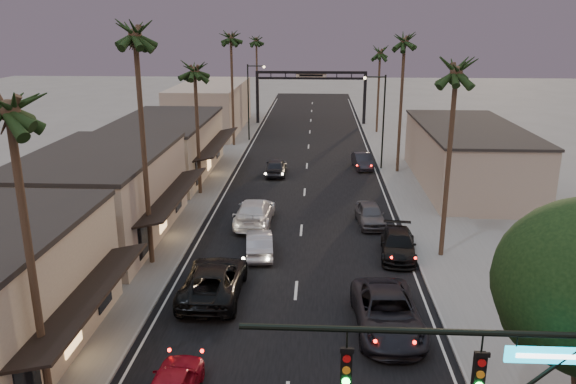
# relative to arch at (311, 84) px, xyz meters

# --- Properties ---
(ground) EXTENTS (200.00, 200.00, 0.00)m
(ground) POSITION_rel_arch_xyz_m (0.00, -30.00, -5.53)
(ground) COLOR slate
(ground) RESTS_ON ground
(road) EXTENTS (14.00, 120.00, 0.02)m
(road) POSITION_rel_arch_xyz_m (0.00, -25.00, -5.53)
(road) COLOR black
(road) RESTS_ON ground
(sidewalk_left) EXTENTS (5.00, 92.00, 0.12)m
(sidewalk_left) POSITION_rel_arch_xyz_m (-9.50, -18.00, -5.47)
(sidewalk_left) COLOR slate
(sidewalk_left) RESTS_ON ground
(sidewalk_right) EXTENTS (5.00, 92.00, 0.12)m
(sidewalk_right) POSITION_rel_arch_xyz_m (9.50, -18.00, -5.47)
(sidewalk_right) COLOR slate
(sidewalk_right) RESTS_ON ground
(storefront_mid) EXTENTS (8.00, 14.00, 5.50)m
(storefront_mid) POSITION_rel_arch_xyz_m (-13.00, -44.00, -2.78)
(storefront_mid) COLOR gray
(storefront_mid) RESTS_ON ground
(storefront_far) EXTENTS (8.00, 16.00, 5.00)m
(storefront_far) POSITION_rel_arch_xyz_m (-13.00, -28.00, -3.03)
(storefront_far) COLOR tan
(storefront_far) RESTS_ON ground
(storefront_dist) EXTENTS (8.00, 20.00, 6.00)m
(storefront_dist) POSITION_rel_arch_xyz_m (-13.00, -5.00, -2.53)
(storefront_dist) COLOR gray
(storefront_dist) RESTS_ON ground
(building_right) EXTENTS (8.00, 18.00, 5.00)m
(building_right) POSITION_rel_arch_xyz_m (14.00, -30.00, -3.03)
(building_right) COLOR gray
(building_right) RESTS_ON ground
(arch) EXTENTS (15.20, 0.40, 7.27)m
(arch) POSITION_rel_arch_xyz_m (0.00, 0.00, 0.00)
(arch) COLOR black
(arch) RESTS_ON ground
(streetlight_right) EXTENTS (2.13, 0.30, 9.00)m
(streetlight_right) POSITION_rel_arch_xyz_m (6.92, -25.00, -0.20)
(streetlight_right) COLOR black
(streetlight_right) RESTS_ON ground
(streetlight_left) EXTENTS (2.13, 0.30, 9.00)m
(streetlight_left) POSITION_rel_arch_xyz_m (-6.92, -12.00, -0.20)
(streetlight_left) COLOR black
(streetlight_left) RESTS_ON ground
(palm_la) EXTENTS (3.20, 3.20, 13.20)m
(palm_la) POSITION_rel_arch_xyz_m (-8.60, -61.00, 5.91)
(palm_la) COLOR #38281C
(palm_la) RESTS_ON ground
(palm_lb) EXTENTS (3.20, 3.20, 15.20)m
(palm_lb) POSITION_rel_arch_xyz_m (-8.60, -48.00, 7.85)
(palm_lb) COLOR #38281C
(palm_lb) RESTS_ON ground
(palm_lc) EXTENTS (3.20, 3.20, 12.20)m
(palm_lc) POSITION_rel_arch_xyz_m (-8.60, -34.00, 4.94)
(palm_lc) COLOR #38281C
(palm_lc) RESTS_ON ground
(palm_ld) EXTENTS (3.20, 3.20, 14.20)m
(palm_ld) POSITION_rel_arch_xyz_m (-8.60, -15.00, 6.88)
(palm_ld) COLOR #38281C
(palm_ld) RESTS_ON ground
(palm_ra) EXTENTS (3.20, 3.20, 13.20)m
(palm_ra) POSITION_rel_arch_xyz_m (8.60, -46.00, 5.91)
(palm_ra) COLOR #38281C
(palm_ra) RESTS_ON ground
(palm_rb) EXTENTS (3.20, 3.20, 14.20)m
(palm_rb) POSITION_rel_arch_xyz_m (8.60, -26.00, 6.88)
(palm_rb) COLOR #38281C
(palm_rb) RESTS_ON ground
(palm_rc) EXTENTS (3.20, 3.20, 12.20)m
(palm_rc) POSITION_rel_arch_xyz_m (8.60, -6.00, 4.94)
(palm_rc) COLOR #38281C
(palm_rc) RESTS_ON ground
(palm_far) EXTENTS (3.20, 3.20, 13.20)m
(palm_far) POSITION_rel_arch_xyz_m (-8.30, 8.00, 5.91)
(palm_far) COLOR #38281C
(palm_far) RESTS_ON ground
(oncoming_pickup) EXTENTS (2.95, 6.39, 1.77)m
(oncoming_pickup) POSITION_rel_arch_xyz_m (-4.23, -51.81, -4.65)
(oncoming_pickup) COLOR black
(oncoming_pickup) RESTS_ON ground
(oncoming_silver) EXTENTS (2.05, 4.58, 1.46)m
(oncoming_silver) POSITION_rel_arch_xyz_m (-2.42, -46.31, -4.80)
(oncoming_silver) COLOR gray
(oncoming_silver) RESTS_ON ground
(oncoming_white) EXTENTS (2.62, 6.12, 1.76)m
(oncoming_white) POSITION_rel_arch_xyz_m (-3.32, -40.81, -4.65)
(oncoming_white) COLOR silver
(oncoming_white) RESTS_ON ground
(oncoming_dgrey) EXTENTS (1.87, 4.59, 1.56)m
(oncoming_dgrey) POSITION_rel_arch_xyz_m (-2.81, -27.52, -4.75)
(oncoming_dgrey) COLOR black
(oncoming_dgrey) RESTS_ON ground
(curbside_near) EXTENTS (3.17, 6.43, 1.76)m
(curbside_near) POSITION_rel_arch_xyz_m (4.34, -54.74, -4.66)
(curbside_near) COLOR black
(curbside_near) RESTS_ON ground
(curbside_black) EXTENTS (2.52, 5.23, 1.47)m
(curbside_black) POSITION_rel_arch_xyz_m (5.99, -46.06, -4.80)
(curbside_black) COLOR black
(curbside_black) RESTS_ON ground
(curbside_grey) EXTENTS (2.13, 4.56, 1.51)m
(curbside_grey) POSITION_rel_arch_xyz_m (4.77, -40.56, -4.78)
(curbside_grey) COLOR #444549
(curbside_grey) RESTS_ON ground
(curbside_far) EXTENTS (2.01, 4.55, 1.45)m
(curbside_far) POSITION_rel_arch_xyz_m (5.40, -24.64, -4.81)
(curbside_far) COLOR black
(curbside_far) RESTS_ON ground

